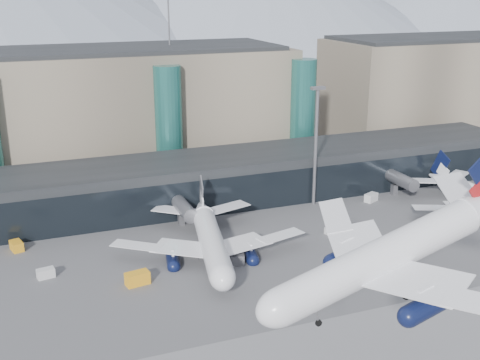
# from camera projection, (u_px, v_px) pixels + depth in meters

# --- Properties ---
(ground) EXTENTS (900.00, 900.00, 0.00)m
(ground) POSITION_uv_depth(u_px,v_px,m) (280.00, 352.00, 77.80)
(ground) COLOR #515154
(ground) RESTS_ON ground
(concourse) EXTENTS (170.00, 27.00, 10.00)m
(concourse) POSITION_uv_depth(u_px,v_px,m) (167.00, 185.00, 127.53)
(concourse) COLOR black
(concourse) RESTS_ON ground
(terminal_main) EXTENTS (130.00, 30.00, 31.00)m
(terminal_main) POSITION_uv_depth(u_px,v_px,m) (30.00, 116.00, 144.42)
(terminal_main) COLOR gray
(terminal_main) RESTS_ON ground
(terminal_east) EXTENTS (70.00, 30.00, 31.00)m
(terminal_east) POSITION_uv_depth(u_px,v_px,m) (439.00, 87.00, 185.45)
(terminal_east) COLOR gray
(terminal_east) RESTS_ON ground
(teal_towers) EXTENTS (116.40, 19.40, 46.00)m
(teal_towers) POSITION_uv_depth(u_px,v_px,m) (82.00, 133.00, 134.08)
(teal_towers) COLOR #266A64
(teal_towers) RESTS_ON ground
(lightmast_mid) EXTENTS (3.00, 1.20, 25.60)m
(lightmast_mid) POSITION_uv_depth(u_px,v_px,m) (316.00, 140.00, 126.25)
(lightmast_mid) COLOR slate
(lightmast_mid) RESTS_ON ground
(hero_jet) EXTENTS (33.99, 34.53, 11.15)m
(hero_jet) POSITION_uv_depth(u_px,v_px,m) (405.00, 240.00, 62.88)
(hero_jet) COLOR white
(hero_jet) RESTS_ON ground
(jet_parked_mid) EXTENTS (35.60, 36.28, 11.69)m
(jet_parked_mid) POSITION_uv_depth(u_px,v_px,m) (209.00, 229.00, 105.63)
(jet_parked_mid) COLOR white
(jet_parked_mid) RESTS_ON ground
(jet_parked_right) EXTENTS (35.04, 34.15, 11.29)m
(jet_parked_right) POSITION_uv_depth(u_px,v_px,m) (479.00, 191.00, 126.05)
(jet_parked_right) COLOR white
(jet_parked_right) RESTS_ON ground
(veh_a) EXTENTS (2.97, 1.98, 1.55)m
(veh_a) POSITION_uv_depth(u_px,v_px,m) (46.00, 273.00, 97.51)
(veh_a) COLOR silver
(veh_a) RESTS_ON ground
(veh_b) EXTENTS (2.50, 3.32, 1.71)m
(veh_b) POSITION_uv_depth(u_px,v_px,m) (17.00, 246.00, 107.58)
(veh_b) COLOR orange
(veh_b) RESTS_ON ground
(veh_c) EXTENTS (3.52, 2.54, 1.76)m
(veh_c) POSITION_uv_depth(u_px,v_px,m) (235.00, 259.00, 102.20)
(veh_c) COLOR #49494E
(veh_c) RESTS_ON ground
(veh_d) EXTENTS (3.54, 2.84, 1.78)m
(veh_d) POSITION_uv_depth(u_px,v_px,m) (371.00, 197.00, 132.12)
(veh_d) COLOR silver
(veh_d) RESTS_ON ground
(veh_g) EXTENTS (1.74, 2.40, 1.26)m
(veh_g) POSITION_uv_depth(u_px,v_px,m) (330.00, 232.00, 114.39)
(veh_g) COLOR silver
(veh_g) RESTS_ON ground
(veh_h) EXTENTS (4.01, 2.56, 2.06)m
(veh_h) POSITION_uv_depth(u_px,v_px,m) (137.00, 278.00, 95.24)
(veh_h) COLOR orange
(veh_h) RESTS_ON ground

